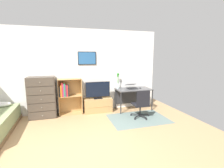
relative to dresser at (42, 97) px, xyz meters
name	(u,v)px	position (x,y,z in m)	size (l,w,h in m)	color
ground_plane	(74,153)	(0.77, -2.15, -0.62)	(7.20, 7.20, 0.00)	tan
wall_back_with_posters	(68,71)	(0.78, 0.27, 0.73)	(6.12, 0.09, 2.70)	white
area_rug	(138,118)	(2.72, -0.93, -0.62)	(1.70, 1.20, 0.01)	slate
dresser	(42,97)	(0.00, 0.00, 0.00)	(0.78, 0.46, 1.24)	#4C4238
bookshelf	(68,94)	(0.74, 0.07, 0.04)	(0.72, 0.30, 1.14)	tan
tv_stand	(98,105)	(1.69, 0.02, -0.39)	(0.91, 0.41, 0.46)	tan
television	(98,90)	(1.69, -0.01, 0.12)	(0.80, 0.16, 0.56)	black
desk	(133,92)	(2.92, -0.03, -0.01)	(1.18, 0.65, 0.74)	#4C4C4F
office_chair	(142,103)	(2.82, -0.92, -0.16)	(0.57, 0.58, 0.86)	#232326
laptop	(132,87)	(2.87, -0.03, 0.18)	(0.37, 0.40, 0.16)	black
computer_mouse	(140,88)	(3.16, -0.13, 0.14)	(0.06, 0.10, 0.03)	#262628
bamboo_vase	(118,81)	(2.42, 0.11, 0.37)	(0.09, 0.09, 0.53)	silver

